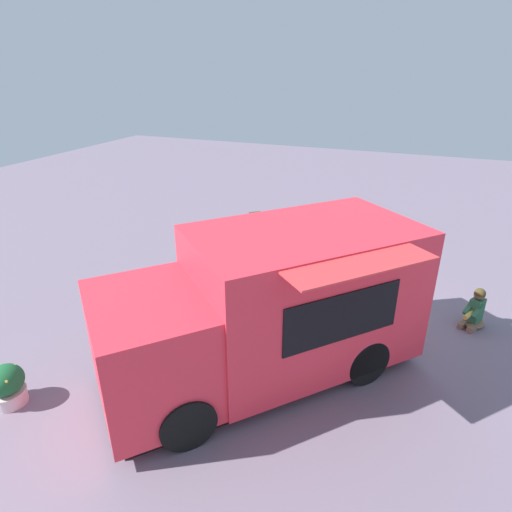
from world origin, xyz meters
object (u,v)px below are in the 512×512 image
at_px(person_customer, 475,311).
at_px(trash_bin, 353,232).
at_px(planter_flowering_far, 7,385).
at_px(plaza_bench, 261,223).
at_px(planter_flowering_near, 188,256).
at_px(food_truck, 270,310).

height_order(person_customer, trash_bin, person_customer).
bearing_deg(planter_flowering_far, plaza_bench, 173.07).
relative_size(person_customer, planter_flowering_near, 1.12).
xyz_separation_m(planter_flowering_far, trash_bin, (-8.90, 3.96, 0.04)).
relative_size(person_customer, plaza_bench, 0.57).
relative_size(food_truck, planter_flowering_near, 7.13).
bearing_deg(planter_flowering_near, food_truck, 48.55).
bearing_deg(planter_flowering_near, person_customer, 89.35).
distance_m(food_truck, planter_flowering_far, 4.45).
height_order(food_truck, planter_flowering_near, food_truck).
height_order(planter_flowering_far, plaza_bench, planter_flowering_far).
relative_size(food_truck, planter_flowering_far, 7.80).
height_order(planter_flowering_far, trash_bin, trash_bin).
height_order(person_customer, plaza_bench, person_customer).
bearing_deg(planter_flowering_near, trash_bin, 133.14).
bearing_deg(person_customer, food_truck, -50.17).
height_order(person_customer, planter_flowering_near, person_customer).
bearing_deg(food_truck, person_customer, 129.83).
xyz_separation_m(person_customer, planter_flowering_near, (-0.08, -6.92, 0.07)).
bearing_deg(plaza_bench, planter_flowering_near, -14.04).
height_order(person_customer, planter_flowering_far, person_customer).
distance_m(plaza_bench, trash_bin, 2.92).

